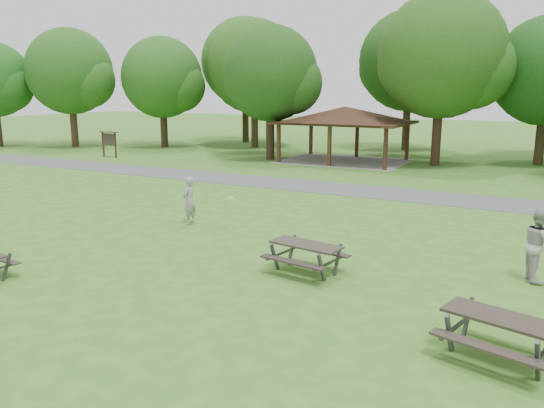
# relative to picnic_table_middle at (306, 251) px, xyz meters

# --- Properties ---
(ground) EXTENTS (160.00, 160.00, 0.00)m
(ground) POSITION_rel_picnic_table_middle_xyz_m (-3.16, -1.90, -0.63)
(ground) COLOR #3A6F1F
(ground) RESTS_ON ground
(asphalt_path) EXTENTS (120.00, 3.20, 0.02)m
(asphalt_path) POSITION_rel_picnic_table_middle_xyz_m (-3.16, 12.10, -0.62)
(asphalt_path) COLOR #4D4D50
(asphalt_path) RESTS_ON ground
(pavilion) EXTENTS (8.60, 7.01, 3.76)m
(pavilion) POSITION_rel_picnic_table_middle_xyz_m (-7.16, 22.10, 2.44)
(pavilion) COLOR #3C2416
(pavilion) RESTS_ON ground
(notice_board) EXTENTS (1.60, 0.30, 1.88)m
(notice_board) POSITION_rel_picnic_table_middle_xyz_m (-23.16, 16.10, 0.68)
(notice_board) COLOR #341D12
(notice_board) RESTS_ON ground
(tree_row_a) EXTENTS (7.56, 7.20, 9.97)m
(tree_row_a) POSITION_rel_picnic_table_middle_xyz_m (-31.07, 20.13, 5.53)
(tree_row_a) COLOR #322216
(tree_row_a) RESTS_ON ground
(tree_row_b) EXTENTS (7.14, 6.80, 9.28)m
(tree_row_b) POSITION_rel_picnic_table_middle_xyz_m (-24.08, 23.63, 5.04)
(tree_row_b) COLOR black
(tree_row_b) RESTS_ON ground
(tree_row_c) EXTENTS (8.19, 7.80, 10.67)m
(tree_row_c) POSITION_rel_picnic_table_middle_xyz_m (-17.07, 27.13, 5.91)
(tree_row_c) COLOR #2E2014
(tree_row_c) RESTS_ON ground
(tree_row_d) EXTENTS (6.93, 6.60, 9.27)m
(tree_row_d) POSITION_rel_picnic_table_middle_xyz_m (-12.08, 20.63, 5.14)
(tree_row_d) COLOR black
(tree_row_d) RESTS_ON ground
(tree_row_e) EXTENTS (8.40, 8.00, 11.02)m
(tree_row_e) POSITION_rel_picnic_table_middle_xyz_m (-1.06, 23.13, 6.15)
(tree_row_e) COLOR black
(tree_row_e) RESTS_ON ground
(tree_deep_a) EXTENTS (8.40, 8.00, 11.38)m
(tree_deep_a) POSITION_rel_picnic_table_middle_xyz_m (-20.06, 30.63, 6.50)
(tree_deep_a) COLOR black
(tree_deep_a) RESTS_ON ground
(tree_deep_b) EXTENTS (8.40, 8.00, 11.13)m
(tree_deep_b) POSITION_rel_picnic_table_middle_xyz_m (-5.06, 31.13, 6.26)
(tree_deep_b) COLOR #302315
(tree_deep_b) RESTS_ON ground
(picnic_table_middle) EXTENTS (2.18, 1.85, 0.85)m
(picnic_table_middle) POSITION_rel_picnic_table_middle_xyz_m (0.00, 0.00, 0.00)
(picnic_table_middle) COLOR #2F2822
(picnic_table_middle) RESTS_ON ground
(picnic_table_far) EXTENTS (2.36, 2.07, 0.88)m
(picnic_table_far) POSITION_rel_picnic_table_middle_xyz_m (5.14, -2.66, 0.02)
(picnic_table_far) COLOR #2A241E
(picnic_table_far) RESTS_ON ground
(frisbee_in_flight) EXTENTS (0.31, 0.31, 0.02)m
(frisbee_in_flight) POSITION_rel_picnic_table_middle_xyz_m (-4.18, 2.78, 0.56)
(frisbee_in_flight) COLOR yellow
(frisbee_in_flight) RESTS_ON ground
(frisbee_thrower) EXTENTS (0.50, 0.69, 1.77)m
(frisbee_thrower) POSITION_rel_picnic_table_middle_xyz_m (-6.05, 2.87, 0.26)
(frisbee_thrower) COLOR #969698
(frisbee_thrower) RESTS_ON ground
(frisbee_catcher) EXTENTS (0.99, 1.12, 1.93)m
(frisbee_catcher) POSITION_rel_picnic_table_middle_xyz_m (5.59, 2.30, 0.34)
(frisbee_catcher) COLOR #ACACAF
(frisbee_catcher) RESTS_ON ground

